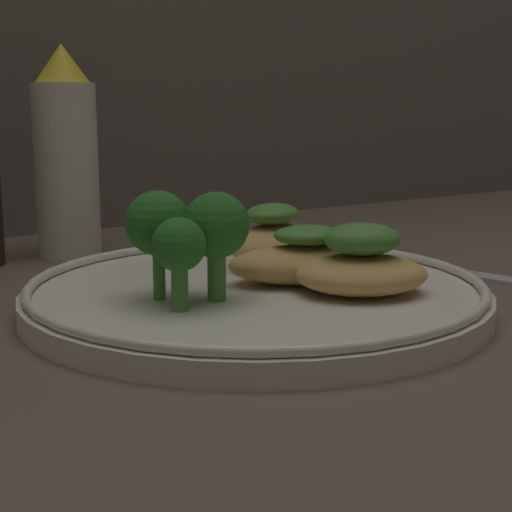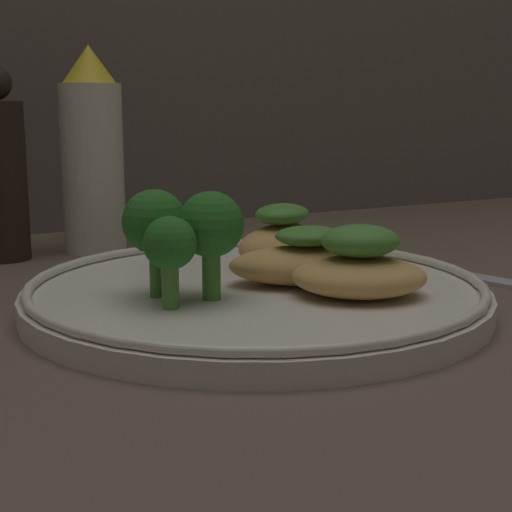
{
  "view_description": "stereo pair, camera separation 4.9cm",
  "coord_description": "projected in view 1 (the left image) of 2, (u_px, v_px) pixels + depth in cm",
  "views": [
    {
      "loc": [
        -26.66,
        -40.1,
        12.93
      ],
      "look_at": [
        0.0,
        0.0,
        3.4
      ],
      "focal_mm": 55.0,
      "sensor_mm": 36.0,
      "label": 1
    },
    {
      "loc": [
        -22.45,
        -42.61,
        12.93
      ],
      "look_at": [
        0.0,
        0.0,
        3.4
      ],
      "focal_mm": 55.0,
      "sensor_mm": 36.0,
      "label": 2
    }
  ],
  "objects": [
    {
      "name": "broccoli_bunch",
      "position": [
        186.0,
        230.0,
        0.45
      ],
      "size": [
        6.57,
        6.35,
        6.49
      ],
      "color": "#4C8E38",
      "rests_on": "plate"
    },
    {
      "name": "sauce_bottle",
      "position": [
        66.0,
        156.0,
        0.66
      ],
      "size": [
        5.3,
        5.3,
        17.59
      ],
      "color": "silver",
      "rests_on": "ground_plane"
    },
    {
      "name": "grilled_meat_front",
      "position": [
        361.0,
        267.0,
        0.48
      ],
      "size": [
        10.12,
        9.36,
        4.36
      ],
      "color": "tan",
      "rests_on": "plate"
    },
    {
      "name": "fork",
      "position": [
        474.0,
        274.0,
        0.58
      ],
      "size": [
        6.37,
        16.34,
        0.6
      ],
      "color": "#B2B2B7",
      "rests_on": "ground_plane"
    },
    {
      "name": "grilled_meat_middle",
      "position": [
        307.0,
        260.0,
        0.5
      ],
      "size": [
        11.47,
        8.78,
        3.77
      ],
      "color": "tan",
      "rests_on": "plate"
    },
    {
      "name": "plate",
      "position": [
        256.0,
        293.0,
        0.5
      ],
      "size": [
        29.25,
        29.25,
        2.0
      ],
      "color": "silver",
      "rests_on": "ground_plane"
    },
    {
      "name": "ground_plane",
      "position": [
        256.0,
        316.0,
        0.5
      ],
      "size": [
        180.0,
        180.0,
        1.0
      ],
      "primitive_type": "cube",
      "color": "brown"
    },
    {
      "name": "grilled_meat_back",
      "position": [
        272.0,
        240.0,
        0.56
      ],
      "size": [
        9.45,
        8.09,
        4.45
      ],
      "color": "tan",
      "rests_on": "plate"
    }
  ]
}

